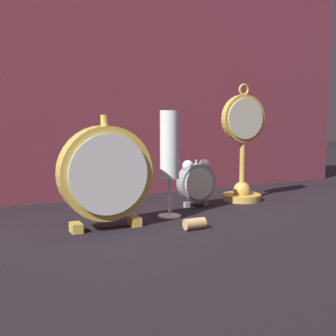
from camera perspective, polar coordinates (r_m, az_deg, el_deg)
ground_plane at (r=0.96m, az=2.09°, el=-6.65°), size 4.00×4.00×0.00m
fabric_backdrop_drape at (r=1.23m, az=-5.06°, el=10.48°), size 1.38×0.01×0.60m
pocket_watch_on_stand at (r=1.18m, az=9.10°, el=1.83°), size 0.12×0.10×0.29m
alarm_clock_twin_bell at (r=1.10m, az=3.47°, el=-1.56°), size 0.09×0.03×0.11m
mantel_clock_silver at (r=0.90m, az=-7.64°, el=-0.73°), size 0.18×0.04×0.22m
champagne_flute at (r=0.99m, az=0.18°, el=1.99°), size 0.05×0.05×0.23m
wine_cork at (r=0.91m, az=3.26°, el=-6.79°), size 0.04×0.02×0.02m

